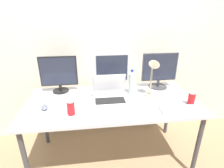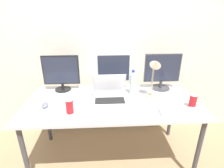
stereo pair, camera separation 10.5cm
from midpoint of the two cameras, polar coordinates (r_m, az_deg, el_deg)
ground_plane at (r=2.23m, az=1.45°, el=-22.42°), size 16.00×16.00×0.00m
wall_back at (r=2.18m, az=0.47°, el=15.30°), size 7.00×0.08×2.60m
work_desk at (r=1.81m, az=1.67°, el=-6.99°), size 1.72×0.81×0.74m
monitor_left at (r=2.00m, az=-14.85°, el=3.62°), size 0.40×0.18×0.40m
monitor_center at (r=1.96m, az=2.04°, el=4.13°), size 0.37×0.20×0.41m
monitor_right at (r=2.08m, az=17.48°, el=3.98°), size 0.41×0.22×0.41m
laptop_silver at (r=1.76m, az=0.92°, el=-3.52°), size 0.33×0.25×0.26m
keyboard_main at (r=1.71m, az=22.95°, el=-8.38°), size 0.37×0.16×0.02m
mouse_by_keyboard at (r=1.77m, az=-19.46°, el=-6.49°), size 0.08×0.12×0.03m
water_bottle at (r=1.88m, az=8.35°, el=0.22°), size 0.07×0.07×0.28m
soda_can_near_keyboard at (r=1.58m, az=-11.83°, el=-7.25°), size 0.07×0.07×0.13m
soda_can_by_laptop at (r=1.82m, az=26.41°, el=-5.12°), size 0.07×0.07×0.13m
desk_lamp at (r=1.77m, az=15.41°, el=4.07°), size 0.11×0.18×0.44m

